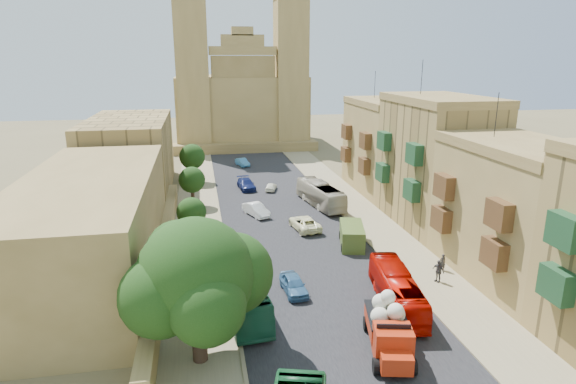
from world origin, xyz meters
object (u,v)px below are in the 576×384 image
object	(u,v)px
car_blue_b	(242,162)
car_blue_a	(294,284)
street_tree_a	(190,252)
pedestrian_c	(438,271)
red_truck	(389,327)
street_tree_c	(192,180)
car_white_b	(271,187)
olive_pickup	(352,236)
church	(241,99)
car_cream	(305,223)
pedestrian_a	(443,262)
bus_red_east	(397,290)
car_white_a	(256,210)
car_dkblue	(246,184)
bus_cream_east	(320,195)
ficus_tree	(198,279)
bus_green_north	(241,290)
street_tree_d	(192,157)

from	to	relation	value
car_blue_b	car_blue_a	bearing A→B (deg)	-105.98
street_tree_a	pedestrian_c	xyz separation A→B (m)	(19.59, -0.87, -2.83)
red_truck	car_blue_b	world-z (taller)	red_truck
street_tree_c	car_white_b	size ratio (longest dim) A/B	1.55
street_tree_a	olive_pickup	distance (m)	17.37
street_tree_c	car_white_b	xyz separation A→B (m)	(10.50, 5.32, -2.75)
church	car_cream	size ratio (longest dim) A/B	7.19
pedestrian_a	bus_red_east	bearing A→B (deg)	37.85
olive_pickup	car_blue_b	distance (m)	38.35
street_tree_c	red_truck	distance (m)	35.30
car_white_a	pedestrian_c	world-z (taller)	pedestrian_c
church	car_white_a	bearing A→B (deg)	-93.38
street_tree_c	car_dkblue	size ratio (longest dim) A/B	1.00
bus_cream_east	car_white_b	distance (m)	9.47
church	car_cream	world-z (taller)	church
ficus_tree	car_white_a	distance (m)	27.94
church	bus_green_north	xyz separation A→B (m)	(-6.50, -68.82, -8.05)
street_tree_a	car_white_a	size ratio (longest dim) A/B	1.29
olive_pickup	bus_cream_east	bearing A→B (deg)	88.93
ficus_tree	pedestrian_c	bearing A→B (deg)	20.55
car_cream	car_blue_a	bearing A→B (deg)	66.02
street_tree_c	car_blue_b	distance (m)	23.32
church	pedestrian_c	world-z (taller)	church
red_truck	olive_pickup	bearing A→B (deg)	79.45
ficus_tree	street_tree_c	xyz separation A→B (m)	(-0.58, 31.99, -2.00)
church	bus_red_east	world-z (taller)	church
car_white_b	car_blue_b	bearing A→B (deg)	-63.86
street_tree_c	bus_cream_east	xyz separation A→B (m)	(15.41, -2.73, -1.88)
street_tree_d	bus_green_north	distance (m)	38.44
car_dkblue	pedestrian_c	world-z (taller)	pedestrian_c
pedestrian_c	red_truck	bearing A→B (deg)	-66.91
street_tree_d	car_dkblue	bearing A→B (deg)	-36.47
bus_green_north	car_white_a	bearing A→B (deg)	74.81
red_truck	bus_red_east	size ratio (longest dim) A/B	0.70
car_blue_b	bus_red_east	bearing A→B (deg)	-97.98
red_truck	car_dkblue	size ratio (longest dim) A/B	1.32
ficus_tree	pedestrian_a	distance (m)	22.79
olive_pickup	pedestrian_c	size ratio (longest dim) A/B	2.80
bus_green_north	pedestrian_c	size ratio (longest dim) A/B	5.61
street_tree_a	car_cream	world-z (taller)	street_tree_a
pedestrian_a	bus_cream_east	bearing A→B (deg)	-75.32
street_tree_a	pedestrian_a	distance (m)	21.24
car_dkblue	car_blue_a	bearing A→B (deg)	-94.88
car_dkblue	pedestrian_a	world-z (taller)	pedestrian_a
red_truck	car_cream	xyz separation A→B (m)	(-0.32, 22.40, -0.89)
bus_red_east	car_blue_b	distance (m)	50.14
olive_pickup	car_cream	size ratio (longest dim) A/B	1.04
bus_cream_east	car_blue_b	xyz separation A→B (m)	(-7.29, 24.43, -0.78)
church	bus_cream_east	size ratio (longest dim) A/B	3.58
street_tree_c	car_dkblue	bearing A→B (deg)	42.60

